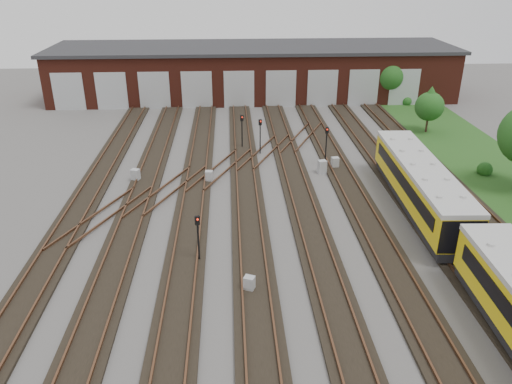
{
  "coord_description": "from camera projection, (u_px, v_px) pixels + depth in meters",
  "views": [
    {
      "loc": [
        -3.17,
        -24.98,
        16.14
      ],
      "look_at": [
        -1.52,
        5.38,
        2.0
      ],
      "focal_mm": 35.0,
      "sensor_mm": 36.0,
      "label": 1
    }
  ],
  "objects": [
    {
      "name": "ground",
      "position": [
        286.0,
        260.0,
        29.58
      ],
      "size": [
        120.0,
        120.0,
        0.0
      ],
      "primitive_type": "plane",
      "color": "#4E4B48",
      "rests_on": "ground"
    },
    {
      "name": "track_network",
      "position": [
        283.0,
        253.0,
        30.06
      ],
      "size": [
        30.4,
        70.0,
        0.33
      ],
      "color": "black",
      "rests_on": "ground"
    },
    {
      "name": "maintenance_shed",
      "position": [
        253.0,
        71.0,
        64.42
      ],
      "size": [
        51.0,
        12.5,
        6.35
      ],
      "color": "#562015",
      "rests_on": "ground"
    },
    {
      "name": "grass_verge",
      "position": [
        511.0,
        184.0,
        39.56
      ],
      "size": [
        8.0,
        55.0,
        0.05
      ],
      "primitive_type": "cube",
      "color": "#234918",
      "rests_on": "ground"
    },
    {
      "name": "signal_mast_0",
      "position": [
        198.0,
        233.0,
        28.63
      ],
      "size": [
        0.3,
        0.29,
        3.02
      ],
      "rotation": [
        0.0,
        0.0,
        0.29
      ],
      "color": "black",
      "rests_on": "ground"
    },
    {
      "name": "signal_mast_1",
      "position": [
        242.0,
        127.0,
        46.33
      ],
      "size": [
        0.31,
        0.29,
        3.22
      ],
      "rotation": [
        0.0,
        0.0,
        0.29
      ],
      "color": "black",
      "rests_on": "ground"
    },
    {
      "name": "signal_mast_2",
      "position": [
        260.0,
        132.0,
        45.05
      ],
      "size": [
        0.3,
        0.29,
        3.24
      ],
      "rotation": [
        0.0,
        0.0,
        0.32
      ],
      "color": "black",
      "rests_on": "ground"
    },
    {
      "name": "signal_mast_3",
      "position": [
        326.0,
        142.0,
        42.19
      ],
      "size": [
        0.28,
        0.26,
        3.49
      ],
      "rotation": [
        0.0,
        0.0,
        -0.07
      ],
      "color": "black",
      "rests_on": "ground"
    },
    {
      "name": "relay_cabinet_0",
      "position": [
        136.0,
        175.0,
        39.91
      ],
      "size": [
        0.76,
        0.7,
        1.04
      ],
      "primitive_type": "cube",
      "rotation": [
        0.0,
        0.0,
        -0.35
      ],
      "color": "#A9ACAF",
      "rests_on": "ground"
    },
    {
      "name": "relay_cabinet_1",
      "position": [
        209.0,
        177.0,
        39.76
      ],
      "size": [
        0.62,
        0.53,
        0.97
      ],
      "primitive_type": "cube",
      "rotation": [
        0.0,
        0.0,
        -0.09
      ],
      "color": "#A9ACAF",
      "rests_on": "ground"
    },
    {
      "name": "relay_cabinet_2",
      "position": [
        249.0,
        284.0,
        26.61
      ],
      "size": [
        0.68,
        0.63,
        0.91
      ],
      "primitive_type": "cube",
      "rotation": [
        0.0,
        0.0,
        -0.39
      ],
      "color": "#A9ACAF",
      "rests_on": "ground"
    },
    {
      "name": "relay_cabinet_3",
      "position": [
        322.0,
        167.0,
        41.49
      ],
      "size": [
        0.77,
        0.69,
        1.1
      ],
      "primitive_type": "cube",
      "rotation": [
        0.0,
        0.0,
        0.23
      ],
      "color": "#A9ACAF",
      "rests_on": "ground"
    },
    {
      "name": "relay_cabinet_4",
      "position": [
        335.0,
        163.0,
        42.42
      ],
      "size": [
        0.65,
        0.57,
        1.0
      ],
      "primitive_type": "cube",
      "rotation": [
        0.0,
        0.0,
        0.12
      ],
      "color": "#A9ACAF",
      "rests_on": "ground"
    },
    {
      "name": "tree_0",
      "position": [
        390.0,
        73.0,
        60.48
      ],
      "size": [
        3.55,
        3.55,
        5.88
      ],
      "color": "#352217",
      "rests_on": "ground"
    },
    {
      "name": "tree_1",
      "position": [
        430.0,
        103.0,
        50.26
      ],
      "size": [
        2.91,
        2.91,
        4.82
      ],
      "color": "#352217",
      "rests_on": "ground"
    },
    {
      "name": "bush_1",
      "position": [
        485.0,
        167.0,
        41.17
      ],
      "size": [
        1.25,
        1.25,
        1.25
      ],
      "primitive_type": "sphere",
      "color": "#144413",
      "rests_on": "ground"
    },
    {
      "name": "bush_2",
      "position": [
        407.0,
        100.0,
        61.15
      ],
      "size": [
        1.23,
        1.23,
        1.23
      ],
      "primitive_type": "sphere",
      "color": "#144413",
      "rests_on": "ground"
    }
  ]
}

